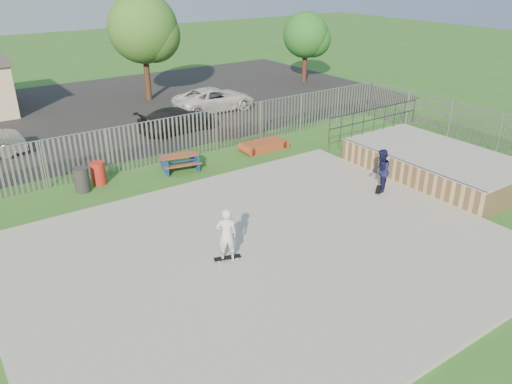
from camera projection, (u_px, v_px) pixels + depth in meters
ground at (264, 255)px, 15.35m from camera, size 120.00×120.00×0.00m
concrete_slab at (264, 253)px, 15.32m from camera, size 15.00×12.00×0.15m
quarter_pipe at (435, 164)px, 20.80m from camera, size 5.50×7.05×2.19m
fence at (216, 171)px, 18.88m from camera, size 26.04×16.02×2.00m
picnic_table at (180, 162)px, 21.55m from camera, size 1.82×1.60×0.68m
funbox at (264, 146)px, 23.94m from camera, size 2.01×1.02×0.40m
trash_bin_red at (98, 173)px, 20.10m from camera, size 0.56×0.56×0.94m
trash_bin_grey at (82, 180)px, 19.44m from camera, size 0.58×0.58×0.97m
parking_lot at (78, 114)px, 29.55m from camera, size 40.00×18.00×0.02m
car_dark at (178, 120)px, 26.32m from camera, size 4.50×2.08×1.27m
car_white at (215, 99)px, 30.04m from camera, size 5.03×2.43×1.38m
tree_mid at (143, 28)px, 30.89m from camera, size 4.33×4.33×6.67m
tree_right at (306, 35)px, 36.19m from camera, size 3.29×3.29×5.08m
skateboard_a at (379, 190)px, 19.29m from camera, size 0.76×0.64×0.08m
skateboard_b at (227, 258)px, 14.83m from camera, size 0.82×0.42×0.08m
skater_navy at (381, 171)px, 18.95m from camera, size 1.04×1.00×1.68m
skater_white at (227, 235)px, 14.50m from camera, size 0.73×0.64×1.68m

